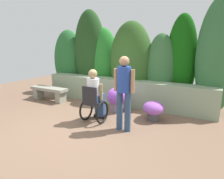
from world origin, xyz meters
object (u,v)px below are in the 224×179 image
at_px(person_in_wheelchair, 95,97).
at_px(flower_pot_terracotta_by_wall, 154,109).
at_px(person_standing_companion, 124,89).
at_px(stone_bench, 49,92).
at_px(flower_pot_purple_near, 117,98).

relative_size(person_in_wheelchair, flower_pot_terracotta_by_wall, 2.49).
xyz_separation_m(person_in_wheelchair, person_standing_companion, (0.87, -0.14, 0.34)).
height_order(stone_bench, person_in_wheelchair, person_in_wheelchair).
bearing_deg(flower_pot_purple_near, person_standing_companion, -56.72).
relative_size(stone_bench, person_standing_companion, 0.84).
distance_m(person_standing_companion, flower_pot_terracotta_by_wall, 1.20).
bearing_deg(flower_pot_terracotta_by_wall, flower_pot_purple_near, 170.31).
xyz_separation_m(person_in_wheelchair, flower_pot_purple_near, (0.15, 0.95, -0.23)).
bearing_deg(person_in_wheelchair, flower_pot_purple_near, 91.95).
xyz_separation_m(stone_bench, person_in_wheelchair, (2.43, -0.82, 0.32)).
bearing_deg(flower_pot_terracotta_by_wall, person_in_wheelchair, -149.56).
bearing_deg(person_standing_companion, stone_bench, 171.20).
distance_m(person_in_wheelchair, flower_pot_purple_near, 0.99).
bearing_deg(person_standing_companion, flower_pot_purple_near, 130.76).
relative_size(person_standing_companion, flower_pot_terracotta_by_wall, 3.13).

